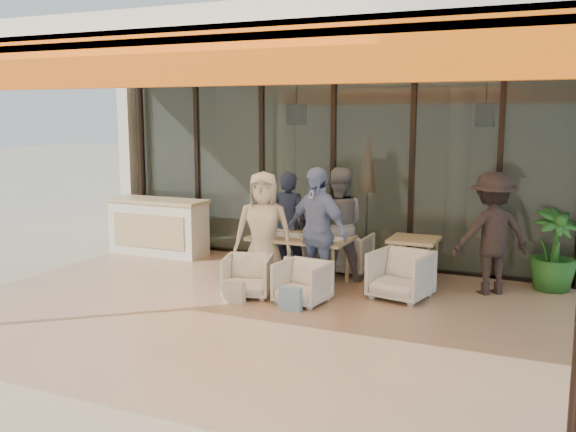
% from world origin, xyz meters
% --- Properties ---
extents(ground, '(70.00, 70.00, 0.00)m').
position_xyz_m(ground, '(0.00, 0.00, 0.00)').
color(ground, '#C6B293').
rests_on(ground, ground).
extents(terrace_floor, '(8.00, 6.00, 0.01)m').
position_xyz_m(terrace_floor, '(0.00, 0.00, 0.01)').
color(terrace_floor, tan).
rests_on(terrace_floor, ground).
extents(terrace_structure, '(8.00, 6.00, 3.40)m').
position_xyz_m(terrace_structure, '(0.00, -0.26, 3.25)').
color(terrace_structure, silver).
rests_on(terrace_structure, ground).
extents(glass_storefront, '(8.08, 0.10, 3.20)m').
position_xyz_m(glass_storefront, '(0.00, 3.00, 1.60)').
color(glass_storefront, '#9EADA3').
rests_on(glass_storefront, ground).
extents(interior_block, '(9.05, 3.62, 3.52)m').
position_xyz_m(interior_block, '(0.01, 5.31, 2.23)').
color(interior_block, silver).
rests_on(interior_block, ground).
extents(host_counter, '(1.85, 0.65, 1.04)m').
position_xyz_m(host_counter, '(-3.13, 2.30, 0.53)').
color(host_counter, silver).
rests_on(host_counter, ground).
extents(dining_table, '(1.50, 0.90, 0.93)m').
position_xyz_m(dining_table, '(0.04, 1.52, 0.69)').
color(dining_table, tan).
rests_on(dining_table, ground).
extents(chair_far_left, '(0.75, 0.72, 0.68)m').
position_xyz_m(chair_far_left, '(-0.37, 2.47, 0.34)').
color(chair_far_left, white).
rests_on(chair_far_left, ground).
extents(chair_far_right, '(0.71, 0.66, 0.73)m').
position_xyz_m(chair_far_right, '(0.47, 2.47, 0.36)').
color(chair_far_right, white).
rests_on(chair_far_right, ground).
extents(chair_near_left, '(0.79, 0.76, 0.66)m').
position_xyz_m(chair_near_left, '(-0.37, 0.57, 0.33)').
color(chair_near_left, white).
rests_on(chair_near_left, ground).
extents(chair_near_right, '(0.71, 0.68, 0.66)m').
position_xyz_m(chair_near_right, '(0.47, 0.57, 0.33)').
color(chair_near_right, white).
rests_on(chair_near_right, ground).
extents(diner_navy, '(0.65, 0.46, 1.67)m').
position_xyz_m(diner_navy, '(-0.37, 1.97, 0.84)').
color(diner_navy, '#171C33').
rests_on(diner_navy, ground).
extents(diner_grey, '(1.03, 0.91, 1.77)m').
position_xyz_m(diner_grey, '(0.47, 1.97, 0.88)').
color(diner_grey, slate).
rests_on(diner_grey, ground).
extents(diner_cream, '(0.98, 0.78, 1.75)m').
position_xyz_m(diner_cream, '(-0.37, 1.07, 0.87)').
color(diner_cream, beige).
rests_on(diner_cream, ground).
extents(diner_periwinkle, '(1.17, 0.81, 1.85)m').
position_xyz_m(diner_periwinkle, '(0.47, 1.07, 0.92)').
color(diner_periwinkle, '#748DC1').
rests_on(diner_periwinkle, ground).
extents(tote_bag_cream, '(0.30, 0.10, 0.34)m').
position_xyz_m(tote_bag_cream, '(-0.37, 0.17, 0.17)').
color(tote_bag_cream, silver).
rests_on(tote_bag_cream, ground).
extents(tote_bag_blue, '(0.30, 0.10, 0.34)m').
position_xyz_m(tote_bag_blue, '(0.47, 0.17, 0.17)').
color(tote_bag_blue, '#99BFD8').
rests_on(tote_bag_blue, ground).
extents(side_table, '(0.70, 0.70, 0.74)m').
position_xyz_m(side_table, '(1.63, 2.08, 0.64)').
color(side_table, tan).
rests_on(side_table, ground).
extents(side_chair, '(0.87, 0.83, 0.77)m').
position_xyz_m(side_chair, '(1.63, 1.33, 0.39)').
color(side_chair, white).
rests_on(side_chair, ground).
extents(standing_woman, '(1.31, 1.19, 1.77)m').
position_xyz_m(standing_woman, '(2.73, 2.12, 0.89)').
color(standing_woman, black).
rests_on(standing_woman, ground).
extents(potted_palm, '(0.96, 0.96, 1.22)m').
position_xyz_m(potted_palm, '(3.54, 2.65, 0.61)').
color(potted_palm, '#1E5919').
rests_on(potted_palm, ground).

